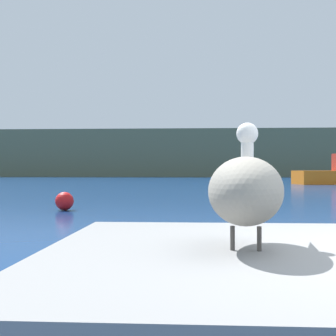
% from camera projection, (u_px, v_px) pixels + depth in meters
% --- Properties ---
extents(hillside_backdrop, '(140.00, 16.13, 7.56)m').
position_uv_depth(hillside_backdrop, '(208.00, 154.00, 81.74)').
color(hillside_backdrop, '#5B664C').
rests_on(hillside_backdrop, ground).
extents(pier_dock, '(2.62, 3.02, 0.78)m').
position_uv_depth(pier_dock, '(246.00, 310.00, 3.08)').
color(pier_dock, gray).
rests_on(pier_dock, ground).
extents(pelican, '(0.60, 1.36, 0.85)m').
position_uv_depth(pelican, '(246.00, 189.00, 3.09)').
color(pelican, gray).
rests_on(pelican, pier_dock).
extents(mooring_buoy, '(0.57, 0.57, 0.57)m').
position_uv_depth(mooring_buoy, '(64.00, 201.00, 14.85)').
color(mooring_buoy, red).
rests_on(mooring_buoy, ground).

